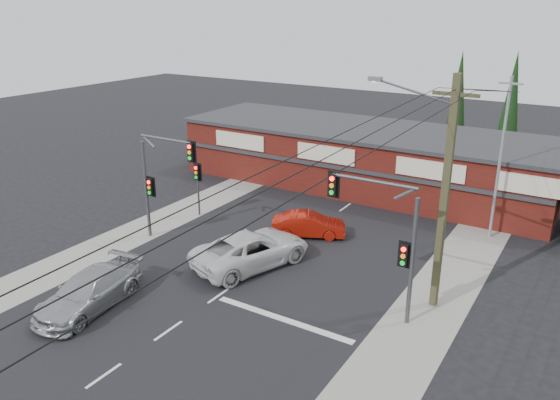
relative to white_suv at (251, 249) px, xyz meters
The scene contains 18 objects.
ground 2.23m from the white_suv, 76.20° to the right, with size 120.00×120.00×0.00m, color black.
road_strip 3.16m from the white_suv, 80.73° to the left, with size 14.00×70.00×0.01m, color black.
verge_left 8.60m from the white_suv, 159.44° to the left, with size 3.00×70.00×0.02m, color gray.
verge_right 9.52m from the white_suv, 18.47° to the left, with size 3.00×70.00×0.02m, color gray.
stop_line 5.37m from the white_suv, 41.23° to the right, with size 6.50×0.35×0.01m, color silver.
white_suv is the anchor object (origin of this frame).
silver_suv 7.96m from the white_suv, 117.22° to the right, with size 2.19×5.38×1.56m, color #A9ACAF.
red_sedan 4.79m from the white_suv, 81.84° to the left, with size 1.44×4.14×1.37m, color #9D1509.
lane_dashes 3.47m from the white_suv, 81.63° to the right, with size 0.12×34.93×0.01m.
shop_building 15.05m from the white_suv, 91.93° to the left, with size 27.30×8.40×4.22m.
conifer_near 22.83m from the white_suv, 79.72° to the left, with size 1.80×1.80×9.25m.
conifer_far 25.56m from the white_suv, 72.67° to the left, with size 1.80×1.80×9.25m.
traffic_mast_left 6.68m from the white_suv, behind, with size 3.77×0.27×5.97m.
traffic_mast_right 8.03m from the white_suv, ahead, with size 3.96×0.27×5.97m.
pedestal_signal 7.97m from the white_suv, 149.14° to the left, with size 0.55×0.27×3.38m.
utility_pole 10.00m from the white_suv, ahead, with size 4.38×0.59×10.00m.
steel_pole 14.31m from the white_suv, 46.51° to the left, with size 1.20×0.16×9.00m.
power_lines 12.93m from the white_suv, 26.48° to the right, with size 2.01×29.00×1.22m.
Camera 1 is at (13.79, -18.42, 12.47)m, focal length 35.00 mm.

